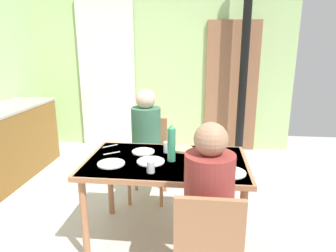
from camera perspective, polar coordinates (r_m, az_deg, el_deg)
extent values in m
plane|color=#BAB3AE|center=(2.94, -9.47, -19.03)|extent=(6.44, 6.44, 0.00)
cube|color=#B0D488|center=(4.86, -2.26, 12.45)|extent=(4.25, 0.10, 2.82)
cube|color=#926042|center=(4.79, 11.97, 7.17)|extent=(0.80, 0.05, 2.00)
cylinder|color=black|center=(4.50, 14.31, 11.78)|extent=(0.12, 0.12, 2.82)
cube|color=white|center=(4.96, -11.56, 9.60)|extent=(0.90, 0.03, 2.37)
cylinder|color=#B7B7BC|center=(4.19, -28.99, 3.16)|extent=(0.21, 0.21, 0.01)
cube|color=#A8704A|center=(2.48, -0.38, -6.94)|extent=(1.32, 0.81, 0.04)
cube|color=#DCA990|center=(2.47, -0.38, -6.54)|extent=(1.27, 0.78, 0.00)
cylinder|color=#A8704A|center=(2.49, -15.59, -16.83)|extent=(0.06, 0.06, 0.69)
cylinder|color=#A8704A|center=(2.36, 13.84, -18.65)|extent=(0.06, 0.06, 0.69)
cylinder|color=#A8704A|center=(3.04, -10.94, -10.35)|extent=(0.06, 0.06, 0.69)
cylinder|color=#A8704A|center=(2.94, 12.19, -11.39)|extent=(0.06, 0.06, 0.69)
cube|color=#A8704A|center=(1.99, 7.44, -21.69)|extent=(0.40, 0.40, 0.04)
cube|color=#A8704A|center=(1.72, 7.80, -19.68)|extent=(0.38, 0.04, 0.42)
cube|color=#A8704A|center=(3.24, -3.91, -6.41)|extent=(0.40, 0.40, 0.04)
cube|color=#A8704A|center=(3.34, -3.43, -1.93)|extent=(0.38, 0.04, 0.42)
cylinder|color=#A8704A|center=(3.17, -1.28, -11.80)|extent=(0.04, 0.04, 0.41)
cylinder|color=#A8704A|center=(3.22, -7.40, -11.41)|extent=(0.04, 0.04, 0.41)
cylinder|color=#A8704A|center=(3.47, -0.53, -9.27)|extent=(0.04, 0.04, 0.41)
cylinder|color=#A8704A|center=(3.52, -6.10, -8.97)|extent=(0.04, 0.04, 0.41)
cube|color=brown|center=(2.09, 7.42, -17.74)|extent=(0.30, 0.22, 0.12)
cylinder|color=maroon|center=(1.86, 7.76, -12.85)|extent=(0.30, 0.30, 0.52)
sphere|color=#A87A5B|center=(1.73, 8.17, -2.54)|extent=(0.20, 0.20, 0.20)
cube|color=#346447|center=(3.07, -4.45, -6.45)|extent=(0.30, 0.22, 0.12)
cylinder|color=#38664C|center=(3.09, -4.17, -1.22)|extent=(0.30, 0.30, 0.52)
sphere|color=beige|center=(3.01, -4.30, 5.18)|extent=(0.20, 0.20, 0.20)
cylinder|color=#368D63|center=(2.41, 0.66, -3.59)|extent=(0.07, 0.07, 0.27)
cone|color=#3A8C5D|center=(2.37, 0.67, -0.05)|extent=(0.05, 0.05, 0.04)
cylinder|color=beige|center=(2.23, 5.49, -8.31)|extent=(0.17, 0.17, 0.05)
cylinder|color=white|center=(2.43, -3.31, -6.73)|extent=(0.22, 0.22, 0.01)
cylinder|color=white|center=(2.43, -10.79, -7.05)|extent=(0.22, 0.22, 0.01)
cylinder|color=white|center=(2.28, 11.80, -8.66)|extent=(0.23, 0.23, 0.01)
cylinder|color=white|center=(2.65, -4.73, -4.88)|extent=(0.20, 0.20, 0.01)
cylinder|color=silver|center=(2.63, -0.23, -4.06)|extent=(0.06, 0.06, 0.10)
cylinder|color=silver|center=(2.75, 9.51, -3.31)|extent=(0.06, 0.06, 0.10)
cylinder|color=silver|center=(2.23, -3.32, -7.76)|extent=(0.06, 0.06, 0.09)
cylinder|color=#DBB77A|center=(2.70, 2.76, -4.37)|extent=(0.19, 0.19, 0.02)
cube|color=silver|center=(2.85, -10.97, -3.76)|extent=(0.12, 0.11, 0.00)
cube|color=silver|center=(2.62, 6.51, -5.27)|extent=(0.03, 0.15, 0.00)
cube|color=silver|center=(2.66, -10.66, -5.09)|extent=(0.13, 0.10, 0.00)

